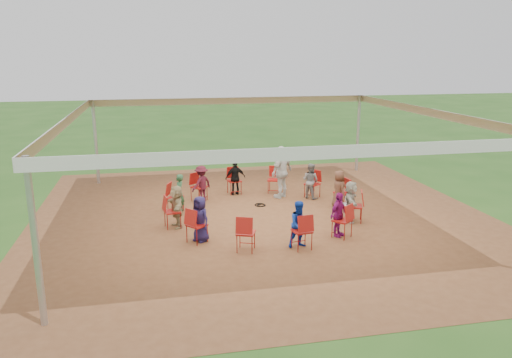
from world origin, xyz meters
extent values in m
plane|color=#29531A|center=(0.00, 0.00, 0.00)|extent=(80.00, 80.00, 0.00)
plane|color=brown|center=(0.00, 0.00, 0.01)|extent=(13.00, 13.00, 0.00)
cylinder|color=#B2B2B7|center=(-5.00, -5.00, 1.50)|extent=(0.12, 0.12, 3.00)
cylinder|color=#B2B2B7|center=(-5.00, 5.00, 1.50)|extent=(0.12, 0.12, 3.00)
cylinder|color=#B2B2B7|center=(5.00, 5.00, 1.50)|extent=(0.12, 0.12, 3.00)
plane|color=silver|center=(0.00, 0.00, 3.00)|extent=(10.30, 10.30, 0.00)
cube|color=white|center=(0.00, -5.15, 2.88)|extent=(10.30, 0.03, 0.24)
cube|color=white|center=(0.00, 5.15, 2.88)|extent=(10.30, 0.03, 0.24)
cube|color=white|center=(-5.15, 0.00, 2.88)|extent=(0.03, 10.30, 0.24)
cube|color=white|center=(5.15, 0.00, 2.88)|extent=(0.03, 10.30, 0.24)
imported|color=#A3A090|center=(2.32, -0.90, 0.59)|extent=(0.77, 1.15, 1.16)
imported|color=brown|center=(2.46, 0.38, 0.59)|extent=(0.40, 0.61, 1.16)
imported|color=slate|center=(1.94, 1.55, 0.59)|extent=(0.61, 0.64, 1.16)
imported|color=black|center=(-0.38, 2.46, 0.59)|extent=(0.72, 0.45, 1.16)
imported|color=#46111E|center=(-1.55, 1.94, 0.59)|extent=(0.82, 0.76, 1.16)
imported|color=#244D2E|center=(-2.32, 0.90, 0.59)|extent=(0.41, 0.50, 1.16)
imported|color=tan|center=(-2.46, -0.38, 0.59)|extent=(0.56, 1.12, 1.16)
imported|color=#201946|center=(-1.94, -1.55, 0.59)|extent=(0.60, 0.64, 1.16)
imported|color=#0F34A3|center=(0.38, -2.46, 0.59)|extent=(0.61, 0.41, 1.16)
imported|color=#8E166D|center=(1.55, -1.94, 0.59)|extent=(0.75, 0.70, 1.16)
imported|color=silver|center=(1.04, 1.83, 0.86)|extent=(1.10, 1.04, 1.71)
torus|color=black|center=(0.16, 1.09, 0.02)|extent=(0.36, 0.36, 0.03)
torus|color=black|center=(0.20, 1.05, 0.02)|extent=(0.29, 0.29, 0.03)
cube|color=#B7B7BC|center=(2.11, -0.82, 0.50)|extent=(0.30, 0.35, 0.01)
cube|color=#B7B7BC|center=(2.21, -0.86, 0.60)|extent=(0.17, 0.30, 0.19)
cube|color=#CCE0FF|center=(2.20, -0.86, 0.60)|extent=(0.14, 0.26, 0.16)
camera|label=1|loc=(-2.99, -13.39, 4.58)|focal=35.00mm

